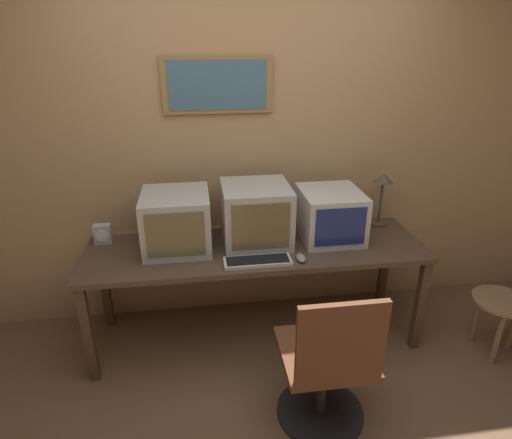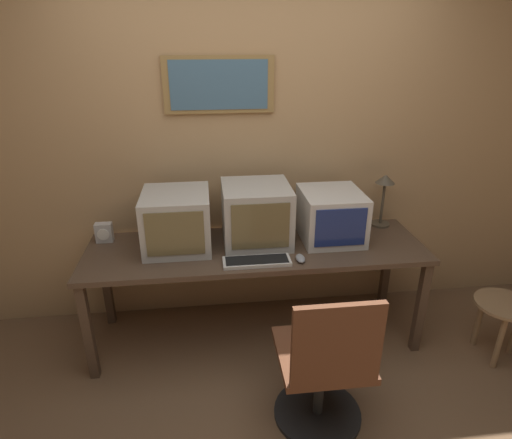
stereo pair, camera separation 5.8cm
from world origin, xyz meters
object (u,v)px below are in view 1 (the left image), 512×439
mouse_near_keyboard (301,258)px  side_stool (500,310)px  monitor_right (330,215)px  desk_clock (103,234)px  desk_lamp (382,189)px  monitor_center (256,214)px  office_chair (327,369)px  monitor_left (177,221)px  keyboard_main (258,261)px

mouse_near_keyboard → side_stool: size_ratio=0.25×
monitor_right → side_stool: 1.30m
desk_clock → desk_lamp: desk_lamp is taller
monitor_center → mouse_near_keyboard: (0.24, -0.32, -0.18)m
desk_clock → office_chair: size_ratio=0.15×
desk_clock → side_stool: desk_clock is taller
monitor_left → keyboard_main: bearing=-31.2°
mouse_near_keyboard → desk_lamp: size_ratio=0.27×
monitor_right → desk_clock: 1.56m
mouse_near_keyboard → side_stool: (1.34, -0.18, -0.41)m
monitor_center → desk_lamp: bearing=9.0°
keyboard_main → office_chair: office_chair is taller
monitor_right → mouse_near_keyboard: bearing=-131.8°
desk_clock → desk_lamp: size_ratio=0.34×
monitor_left → office_chair: (0.78, -0.91, -0.53)m
keyboard_main → mouse_near_keyboard: bearing=-1.3°
desk_clock → side_stool: (2.62, -0.62, -0.46)m
mouse_near_keyboard → monitor_left: bearing=158.4°
monitor_left → desk_lamp: (1.48, 0.17, 0.09)m
keyboard_main → side_stool: size_ratio=1.00×
monitor_right → office_chair: size_ratio=0.50×
monitor_left → monitor_right: bearing=0.1°
keyboard_main → office_chair: 0.76m
keyboard_main → desk_lamp: size_ratio=1.08×
desk_clock → desk_lamp: 2.00m
monitor_right → keyboard_main: (-0.55, -0.30, -0.16)m
keyboard_main → desk_clock: desk_clock is taller
monitor_right → desk_lamp: (0.44, 0.17, 0.11)m
monitor_right → desk_clock: size_ratio=3.36×
desk_lamp → office_chair: bearing=-123.1°
monitor_left → side_stool: 2.25m
monitor_left → desk_clock: (-0.51, 0.13, -0.12)m
keyboard_main → mouse_near_keyboard: 0.28m
monitor_left → office_chair: monitor_left is taller
office_chair → side_stool: office_chair is taller
monitor_left → desk_clock: bearing=165.8°
monitor_right → mouse_near_keyboard: monitor_right is taller
mouse_near_keyboard → monitor_center: bearing=126.7°
keyboard_main → side_stool: bearing=-6.6°
monitor_left → monitor_center: monitor_center is taller
monitor_right → desk_clock: bearing=175.4°
monitor_left → office_chair: bearing=-49.1°
monitor_left → side_stool: monitor_left is taller
monitor_left → side_stool: (2.11, -0.49, -0.58)m
desk_lamp → office_chair: 1.42m
keyboard_main → monitor_center: bearing=83.7°
monitor_left → side_stool: bearing=-13.0°
side_stool → monitor_left: bearing=167.0°
monitor_left → monitor_center: size_ratio=1.01×
monitor_center → desk_lamp: (0.95, 0.15, 0.08)m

